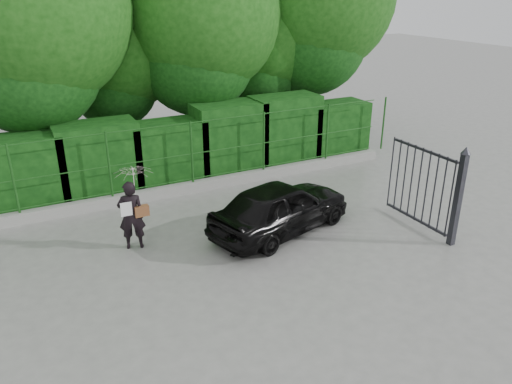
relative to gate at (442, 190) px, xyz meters
name	(u,v)px	position (x,y,z in m)	size (l,w,h in m)	color
ground	(250,267)	(-4.60, 0.72, -1.19)	(80.00, 80.00, 0.00)	gray
kerb	(180,189)	(-4.60, 5.22, -1.04)	(14.00, 0.25, 0.30)	#9E9E99
fence	(186,153)	(-4.38, 5.22, 0.01)	(14.13, 0.06, 1.80)	#1A5018
hedge	(169,150)	(-4.56, 6.22, -0.16)	(14.20, 1.20, 2.27)	black
trees	(173,17)	(-3.46, 8.46, 3.43)	(17.10, 6.15, 8.08)	black
gate	(442,190)	(0.00, 0.00, 0.00)	(0.22, 2.33, 2.36)	#24242A
woman	(133,196)	(-6.48, 2.75, 0.05)	(0.91, 0.87, 1.91)	black
car	(281,207)	(-3.19, 1.91, -0.55)	(1.51, 3.76, 1.28)	black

